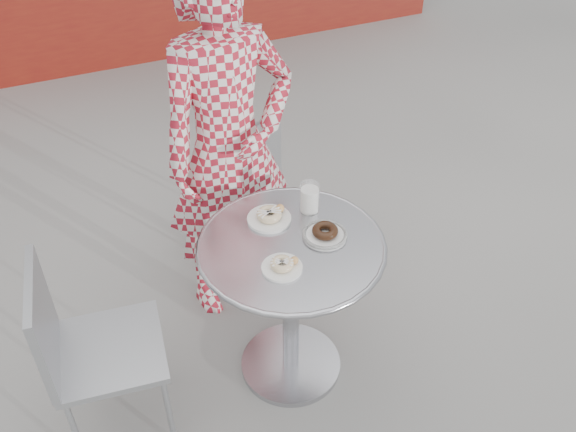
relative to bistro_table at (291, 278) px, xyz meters
name	(u,v)px	position (x,y,z in m)	size (l,w,h in m)	color
ground	(292,372)	(-0.01, -0.03, -0.61)	(60.00, 60.00, 0.00)	#A19E99
bistro_table	(291,278)	(0.00, 0.00, 0.00)	(0.79, 0.79, 0.80)	silver
chair_far	(232,207)	(0.05, 0.97, -0.33)	(0.54, 0.54, 0.88)	#9FA2A7
chair_left	(114,379)	(-0.81, 0.03, -0.32)	(0.49, 0.49, 0.92)	#9FA2A7
seated_person	(229,149)	(-0.06, 0.60, 0.32)	(0.67, 0.44, 1.84)	maroon
plate_far	(270,216)	(-0.02, 0.18, 0.22)	(0.19, 0.19, 0.05)	white
plate_near	(283,265)	(-0.09, -0.12, 0.21)	(0.16, 0.16, 0.04)	white
plate_checker	(325,234)	(0.15, -0.01, 0.21)	(0.19, 0.19, 0.05)	white
milk_cup	(310,199)	(0.16, 0.18, 0.26)	(0.09, 0.09, 0.14)	white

